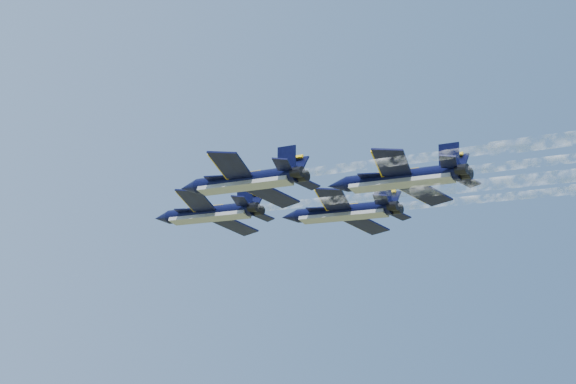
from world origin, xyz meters
TOP-DOWN VIEW (x-y plane):
  - jet_lead at (-7.95, 11.44)m, footprint 14.18×19.63m
  - jet_left at (-13.10, -4.53)m, footprint 14.18×19.63m
  - jet_right at (6.14, -0.12)m, footprint 14.18×19.63m
  - jet_slot at (1.00, -16.56)m, footprint 14.18×19.63m

SIDE VIEW (x-z plane):
  - jet_lead at x=-7.95m, z-range 91.88..97.05m
  - jet_left at x=-13.10m, z-range 91.88..97.05m
  - jet_right at x=6.14m, z-range 91.88..97.05m
  - jet_slot at x=1.00m, z-range 91.88..97.05m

